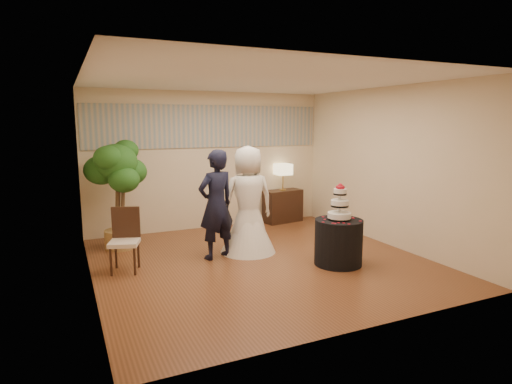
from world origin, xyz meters
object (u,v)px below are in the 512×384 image
bride (248,200)px  console (283,206)px  side_chair (124,241)px  groom (216,205)px  wedding_cake (340,202)px  cake_table (338,242)px  ficus_tree (117,194)px  table_lamp (283,177)px

bride → console: 2.41m
side_chair → groom: bearing=20.9°
side_chair → wedding_cake: bearing=0.1°
cake_table → side_chair: size_ratio=0.78×
bride → cake_table: bride is taller
ficus_tree → table_lamp: bearing=9.7°
groom → bride: size_ratio=0.98×
cake_table → side_chair: bearing=161.3°
bride → side_chair: 2.09m
wedding_cake → ficus_tree: 3.75m
bride → cake_table: bearing=133.6°
wedding_cake → bride: bearing=130.5°
ficus_tree → groom: bearing=-41.6°
groom → cake_table: groom is taller
groom → wedding_cake: (1.60, -1.09, 0.11)m
groom → cake_table: size_ratio=2.41×
groom → bride: (0.59, 0.09, 0.02)m
bride → ficus_tree: ficus_tree is taller
ficus_tree → cake_table: bearing=-37.8°
groom → ficus_tree: (-1.37, 1.21, 0.08)m
wedding_cake → side_chair: size_ratio=0.60×
bride → cake_table: size_ratio=2.46×
groom → side_chair: bearing=-12.7°
bride → cake_table: (1.01, -1.18, -0.55)m
console → ficus_tree: 3.65m
bride → ficus_tree: (-1.96, 1.12, 0.06)m
bride → cake_table: 1.65m
bride → wedding_cake: bride is taller
groom → side_chair: size_ratio=1.88×
cake_table → groom: bearing=145.9°
cake_table → table_lamp: table_lamp is taller
cake_table → console: console is taller
side_chair → table_lamp: bearing=46.1°
cake_table → ficus_tree: (-2.97, 2.30, 0.61)m
groom → console: 2.89m
cake_table → wedding_cake: (0.00, 0.00, 0.64)m
table_lamp → side_chair: table_lamp is taller
bride → table_lamp: bearing=-129.5°
table_lamp → groom: bearing=-140.1°
wedding_cake → ficus_tree: (-2.97, 2.30, -0.03)m
bride → groom: bearing=12.1°
console → bride: bearing=-141.2°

